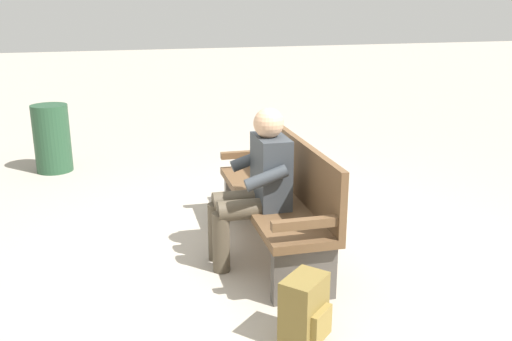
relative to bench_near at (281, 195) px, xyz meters
name	(u,v)px	position (x,y,z in m)	size (l,w,h in m)	color
ground_plane	(271,250)	(0.00, 0.07, -0.46)	(40.00, 40.00, 0.00)	#A89E8E
bench_near	(281,195)	(0.00, 0.00, 0.00)	(1.82, 0.58, 0.90)	brown
person_seated	(256,183)	(-0.14, 0.24, 0.17)	(0.59, 0.59, 1.18)	#33383D
backpack	(305,311)	(-1.23, 0.28, -0.26)	(0.33, 0.34, 0.41)	brown
trash_bin	(52,138)	(2.82, 1.80, -0.07)	(0.41, 0.41, 0.78)	#23472D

